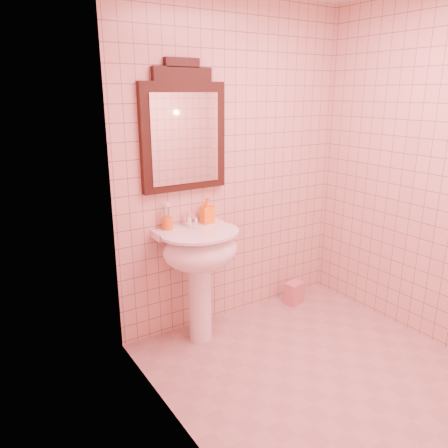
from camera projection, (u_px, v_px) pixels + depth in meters
floor at (327, 378)px, 2.88m from camera, size 2.20×2.20×0.00m
back_wall at (235, 167)px, 3.40m from camera, size 2.00×0.02×2.50m
pedestal_sink at (200, 258)px, 3.15m from camera, size 0.58×0.58×0.86m
faucet at (190, 219)px, 3.19m from camera, size 0.04×0.16×0.11m
mirror at (184, 131)px, 3.06m from camera, size 0.65×0.06×0.90m
toothbrush_cup at (168, 223)px, 3.12m from camera, size 0.07×0.07×0.17m
soap_dispenser at (207, 211)px, 3.26m from camera, size 0.09×0.09×0.19m
towel at (294, 293)px, 3.88m from camera, size 0.18×0.14×0.20m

